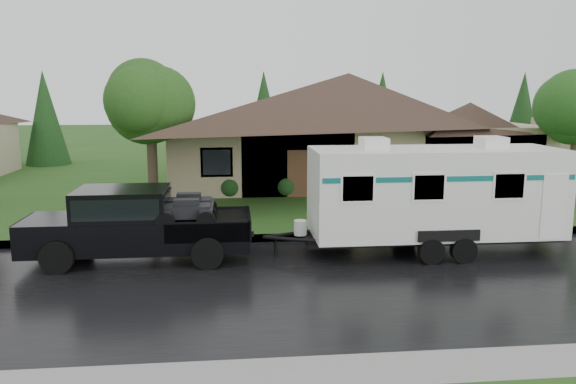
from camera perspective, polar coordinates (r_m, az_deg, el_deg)
name	(u,v)px	position (r m, az deg, el deg)	size (l,w,h in m)	color
ground	(377,257)	(16.76, 8.99, -6.57)	(140.00, 140.00, 0.00)	#244E18
road	(396,280)	(14.93, 10.95, -8.72)	(140.00, 8.00, 0.01)	black
curb	(359,236)	(18.84, 7.27, -4.41)	(140.00, 0.50, 0.15)	gray
lawn	(308,178)	(31.15, 2.02, 1.45)	(140.00, 26.00, 0.15)	#244E18
house_main	(354,115)	(30.08, 6.73, 7.80)	(19.44, 10.80, 6.90)	tan
tree_left_green	(150,100)	(23.89, -13.86, 9.10)	(3.76, 3.76, 6.23)	#382B1E
shrub_row	(368,184)	(25.90, 8.12, 0.86)	(13.60, 1.00, 1.00)	#143814
pickup_truck	(134,222)	(16.62, -15.36, -2.96)	(6.29, 2.39, 2.10)	black
travel_trailer	(434,192)	(17.31, 14.64, 0.03)	(7.75, 2.72, 3.48)	white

